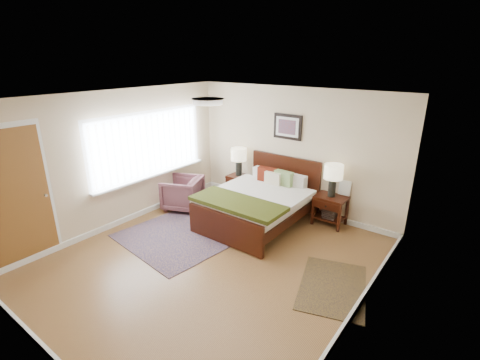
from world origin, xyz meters
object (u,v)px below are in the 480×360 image
at_px(lamp_left, 239,157).
at_px(nightstand_right, 330,207).
at_px(nightstand_left, 238,181).
at_px(armchair, 183,193).
at_px(lamp_right, 333,174).
at_px(rug_persian, 198,228).
at_px(bed, 259,199).

bearing_deg(lamp_left, nightstand_right, -0.32).
relative_size(nightstand_left, armchair, 0.72).
bearing_deg(lamp_right, rug_persian, -139.25).
height_order(bed, lamp_right, lamp_right).
bearing_deg(nightstand_left, nightstand_right, 0.20).
distance_m(bed, rug_persian, 1.26).
height_order(nightstand_left, lamp_left, lamp_left).
bearing_deg(lamp_left, rug_persian, -80.38).
bearing_deg(lamp_left, armchair, -117.42).
xyz_separation_m(lamp_left, rug_persian, (0.28, -1.63, -0.96)).
height_order(lamp_left, rug_persian, lamp_left).
relative_size(nightstand_right, armchair, 0.77).
xyz_separation_m(nightstand_left, armchair, (-0.60, -1.13, -0.08)).
relative_size(lamp_right, armchair, 0.81).
bearing_deg(lamp_left, bed, -36.27).
height_order(bed, nightstand_right, bed).
relative_size(nightstand_right, lamp_left, 0.95).
height_order(bed, armchair, bed).
relative_size(lamp_left, lamp_right, 1.00).
bearing_deg(nightstand_right, lamp_left, 179.68).
bearing_deg(armchair, lamp_right, 89.43).
relative_size(bed, armchair, 2.73).
height_order(bed, rug_persian, bed).
relative_size(armchair, rug_persian, 0.28).
bearing_deg(bed, nightstand_right, 34.64).
xyz_separation_m(nightstand_right, rug_persian, (-1.89, -1.62, -0.35)).
xyz_separation_m(lamp_right, rug_persian, (-1.89, -1.63, -1.00)).
xyz_separation_m(bed, lamp_left, (-1.06, 0.78, 0.46)).
height_order(nightstand_left, nightstand_right, nightstand_right).
distance_m(nightstand_left, nightstand_right, 2.17).
relative_size(nightstand_left, rug_persian, 0.20).
bearing_deg(rug_persian, lamp_right, 47.45).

